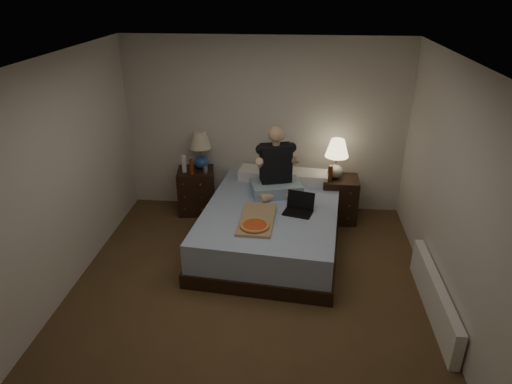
# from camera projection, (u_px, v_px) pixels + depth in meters

# --- Properties ---
(floor) EXTENTS (4.00, 4.50, 0.00)m
(floor) POSITION_uv_depth(u_px,v_px,m) (249.00, 297.00, 5.00)
(floor) COLOR brown
(floor) RESTS_ON ground
(ceiling) EXTENTS (4.00, 4.50, 0.00)m
(ceiling) POSITION_uv_depth(u_px,v_px,m) (247.00, 63.00, 3.94)
(ceiling) COLOR white
(ceiling) RESTS_ON ground
(wall_back) EXTENTS (4.00, 0.00, 2.50)m
(wall_back) POSITION_uv_depth(u_px,v_px,m) (265.00, 127.00, 6.50)
(wall_back) COLOR silver
(wall_back) RESTS_ON ground
(wall_front) EXTENTS (4.00, 0.00, 2.50)m
(wall_front) POSITION_uv_depth(u_px,v_px,m) (202.00, 373.00, 2.44)
(wall_front) COLOR silver
(wall_front) RESTS_ON ground
(wall_left) EXTENTS (0.00, 4.50, 2.50)m
(wall_left) POSITION_uv_depth(u_px,v_px,m) (52.00, 186.00, 4.63)
(wall_left) COLOR silver
(wall_left) RESTS_ON ground
(wall_right) EXTENTS (0.00, 4.50, 2.50)m
(wall_right) POSITION_uv_depth(u_px,v_px,m) (458.00, 202.00, 4.30)
(wall_right) COLOR silver
(wall_right) RESTS_ON ground
(bed) EXTENTS (1.86, 2.35, 0.55)m
(bed) POSITION_uv_depth(u_px,v_px,m) (271.00, 226.00, 5.86)
(bed) COLOR #5F81BF
(bed) RESTS_ON floor
(nightstand_left) EXTENTS (0.56, 0.52, 0.66)m
(nightstand_left) POSITION_uv_depth(u_px,v_px,m) (196.00, 191.00, 6.71)
(nightstand_left) COLOR black
(nightstand_left) RESTS_ON floor
(nightstand_right) EXTENTS (0.50, 0.45, 0.64)m
(nightstand_right) POSITION_uv_depth(u_px,v_px,m) (339.00, 199.00, 6.47)
(nightstand_right) COLOR black
(nightstand_right) RESTS_ON floor
(lamp_left) EXTENTS (0.33, 0.33, 0.56)m
(lamp_left) POSITION_uv_depth(u_px,v_px,m) (201.00, 150.00, 6.52)
(lamp_left) COLOR #27468F
(lamp_left) RESTS_ON nightstand_left
(lamp_right) EXTENTS (0.40, 0.40, 0.56)m
(lamp_right) POSITION_uv_depth(u_px,v_px,m) (336.00, 159.00, 6.24)
(lamp_right) COLOR gray
(lamp_right) RESTS_ON nightstand_right
(water_bottle) EXTENTS (0.07, 0.07, 0.25)m
(water_bottle) POSITION_uv_depth(u_px,v_px,m) (184.00, 164.00, 6.46)
(water_bottle) COLOR silver
(water_bottle) RESTS_ON nightstand_left
(soda_can) EXTENTS (0.07, 0.07, 0.10)m
(soda_can) POSITION_uv_depth(u_px,v_px,m) (205.00, 170.00, 6.45)
(soda_can) COLOR #B6B6B1
(soda_can) RESTS_ON nightstand_left
(beer_bottle_left) EXTENTS (0.06, 0.06, 0.23)m
(beer_bottle_left) POSITION_uv_depth(u_px,v_px,m) (191.00, 167.00, 6.38)
(beer_bottle_left) COLOR #63270E
(beer_bottle_left) RESTS_ON nightstand_left
(beer_bottle_right) EXTENTS (0.06, 0.06, 0.23)m
(beer_bottle_right) POSITION_uv_depth(u_px,v_px,m) (330.00, 174.00, 6.20)
(beer_bottle_right) COLOR #54250C
(beer_bottle_right) RESTS_ON nightstand_right
(person) EXTENTS (0.77, 0.67, 0.93)m
(person) POSITION_uv_depth(u_px,v_px,m) (277.00, 161.00, 5.92)
(person) COLOR black
(person) RESTS_ON bed
(laptop) EXTENTS (0.40, 0.36, 0.24)m
(laptop) POSITION_uv_depth(u_px,v_px,m) (298.00, 205.00, 5.55)
(laptop) COLOR black
(laptop) RESTS_ON bed
(pizza_box) EXTENTS (0.43, 0.78, 0.08)m
(pizza_box) POSITION_uv_depth(u_px,v_px,m) (255.00, 226.00, 5.23)
(pizza_box) COLOR tan
(pizza_box) RESTS_ON bed
(radiator) EXTENTS (0.10, 1.60, 0.40)m
(radiator) POSITION_uv_depth(u_px,v_px,m) (434.00, 297.00, 4.68)
(radiator) COLOR white
(radiator) RESTS_ON floor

